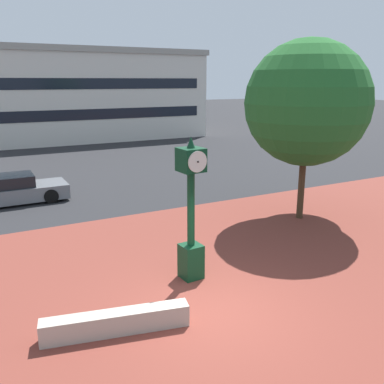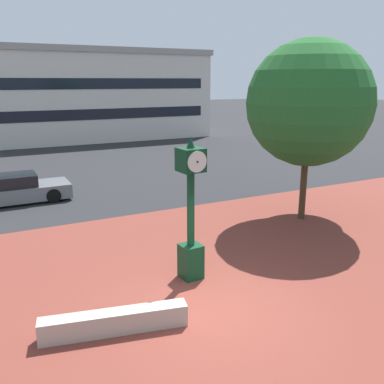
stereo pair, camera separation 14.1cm
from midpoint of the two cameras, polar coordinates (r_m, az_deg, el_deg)
The scene contains 7 objects.
ground_plane at distance 10.37m, azimuth 2.21°, elevation -16.07°, with size 200.00×200.00×0.00m, color #262628.
plaza_brick_paving at distance 11.91m, azimuth -2.65°, elevation -11.69°, with size 44.00×11.96×0.01m, color brown.
planter_wall at distance 9.67m, azimuth -10.72°, elevation -17.11°, with size 3.20×0.40×0.50m, color #ADA393.
street_clock at distance 11.26m, azimuth -0.50°, elevation -3.02°, with size 0.66×0.74×3.97m.
plaza_tree at distance 16.84m, azimuth 15.50°, elevation 11.31°, with size 5.08×4.72×6.89m.
car_street_mid at distance 20.44m, azimuth -23.33°, elevation 0.22°, with size 4.47×1.97×1.28m.
civic_building at distance 44.66m, azimuth -15.34°, elevation 12.85°, with size 21.55×15.28×8.15m.
Camera 1 is at (-4.55, -7.64, 5.35)m, focal length 39.02 mm.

